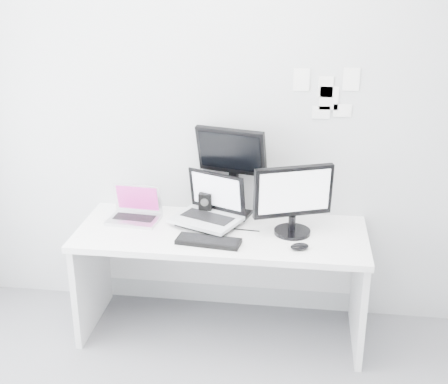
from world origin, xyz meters
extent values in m
plane|color=#B4B6B8|center=(0.00, 1.60, 1.35)|extent=(3.60, 0.00, 3.60)
cube|color=white|center=(0.00, 1.25, 0.36)|extent=(1.80, 0.70, 0.73)
cube|color=#BBBBC0|center=(-0.58, 1.33, 0.85)|extent=(0.34, 0.27, 0.24)
cube|color=black|center=(-0.13, 1.46, 0.81)|extent=(0.11, 0.11, 0.17)
cube|color=silver|center=(-0.11, 1.31, 0.90)|extent=(0.50, 0.45, 0.34)
cube|color=black|center=(0.04, 1.52, 1.04)|extent=(0.48, 0.27, 0.62)
cube|color=black|center=(0.44, 1.28, 0.95)|extent=(0.54, 0.39, 0.45)
cube|color=black|center=(-0.05, 1.07, 0.74)|extent=(0.40, 0.18, 0.03)
ellipsoid|color=black|center=(0.49, 1.06, 0.75)|extent=(0.13, 0.11, 0.04)
cube|color=white|center=(0.45, 1.59, 1.62)|extent=(0.10, 0.00, 0.14)
cube|color=white|center=(0.60, 1.59, 1.58)|extent=(0.09, 0.00, 0.13)
cube|color=white|center=(0.75, 1.59, 1.63)|extent=(0.10, 0.00, 0.14)
cube|color=white|center=(0.58, 1.59, 1.42)|extent=(0.11, 0.00, 0.08)
cube|color=white|center=(0.71, 1.59, 1.44)|extent=(0.11, 0.00, 0.08)
cube|color=white|center=(0.62, 1.59, 1.51)|extent=(0.12, 0.00, 0.15)
camera|label=1|loc=(0.47, -2.11, 2.31)|focal=48.25mm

